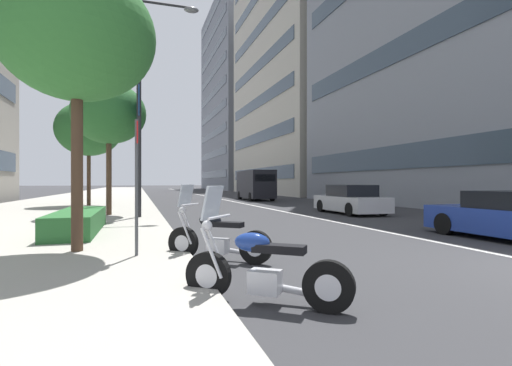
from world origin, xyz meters
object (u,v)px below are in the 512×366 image
car_mid_block_traffic (351,200)px  street_tree_mid_sidewalk (89,129)px  street_lamp_with_banners (148,88)px  motorcycle_far_end_row (216,238)px  delivery_van_ahead (255,184)px  street_tree_near_plaza_corner (77,36)px  street_tree_far_plaza (109,114)px  parking_sign_by_curb (137,174)px  motorcycle_under_tarp (262,270)px

car_mid_block_traffic → street_tree_mid_sidewalk: bearing=57.5°
street_lamp_with_banners → street_tree_mid_sidewalk: street_lamp_with_banners is taller
motorcycle_far_end_row → delivery_van_ahead: (23.60, -8.18, 0.91)m
street_lamp_with_banners → motorcycle_far_end_row: bearing=-172.8°
street_tree_near_plaza_corner → street_tree_far_plaza: size_ratio=1.00×
parking_sign_by_curb → street_tree_near_plaza_corner: street_tree_near_plaza_corner is taller
street_tree_near_plaza_corner → street_tree_far_plaza: bearing=0.1°
motorcycle_under_tarp → street_tree_mid_sidewalk: (19.83, 4.23, 4.24)m
street_tree_far_plaza → delivery_van_ahead: bearing=-37.9°
street_lamp_with_banners → street_tree_mid_sidewalk: (8.80, 3.15, -0.57)m
motorcycle_far_end_row → street_tree_far_plaza: size_ratio=0.32×
motorcycle_under_tarp → parking_sign_by_curb: bearing=-25.7°
motorcycle_far_end_row → street_tree_near_plaza_corner: 4.85m
delivery_van_ahead → street_tree_far_plaza: bearing=144.0°
parking_sign_by_curb → street_tree_far_plaza: street_tree_far_plaza is taller
delivery_van_ahead → street_lamp_with_banners: (-15.26, 9.23, 3.90)m
car_mid_block_traffic → street_tree_mid_sidewalk: (8.29, 12.60, 4.03)m
delivery_van_ahead → car_mid_block_traffic: bearing=-177.3°
motorcycle_under_tarp → street_lamp_with_banners: street_lamp_with_banners is taller
motorcycle_under_tarp → street_tree_far_plaza: size_ratio=0.32×
motorcycle_far_end_row → street_tree_near_plaza_corner: street_tree_near_plaza_corner is taller
car_mid_block_traffic → street_tree_near_plaza_corner: (-7.79, 10.97, 3.76)m
motorcycle_under_tarp → street_lamp_with_banners: bearing=-46.9°
car_mid_block_traffic → parking_sign_by_curb: size_ratio=1.71×
car_mid_block_traffic → motorcycle_far_end_row: bearing=137.4°
parking_sign_by_curb → street_lamp_with_banners: size_ratio=0.29×
motorcycle_far_end_row → street_tree_near_plaza_corner: bearing=15.7°
parking_sign_by_curb → street_tree_mid_sidewalk: (16.91, 2.76, 3.01)m
motorcycle_under_tarp → street_tree_near_plaza_corner: bearing=-17.8°
motorcycle_far_end_row → street_lamp_with_banners: street_lamp_with_banners is taller
motorcycle_far_end_row → parking_sign_by_curb: (0.23, 1.45, 1.23)m
car_mid_block_traffic → parking_sign_by_curb: 13.12m
street_tree_far_plaza → motorcycle_far_end_row: bearing=-165.2°
motorcycle_far_end_row → delivery_van_ahead: bearing=-70.9°
motorcycle_under_tarp → street_tree_near_plaza_corner: (3.75, 2.60, 3.97)m
car_mid_block_traffic → delivery_van_ahead: (14.75, 0.22, 0.71)m
motorcycle_under_tarp → street_tree_far_plaza: bearing=-40.7°
street_tree_near_plaza_corner → parking_sign_by_curb: bearing=-126.6°
motorcycle_far_end_row → street_tree_mid_sidewalk: bearing=-38.0°
car_mid_block_traffic → delivery_van_ahead: bearing=1.7°
street_tree_far_plaza → street_tree_mid_sidewalk: bearing=12.4°
delivery_van_ahead → street_lamp_with_banners: bearing=150.7°
motorcycle_far_end_row → street_tree_far_plaza: (9.77, 2.59, 3.96)m
parking_sign_by_curb → street_tree_far_plaza: 9.99m
motorcycle_far_end_row → car_mid_block_traffic: (8.85, -8.39, 0.20)m
motorcycle_far_end_row → street_tree_mid_sidewalk: (17.14, 4.21, 4.24)m
parking_sign_by_curb → street_tree_mid_sidewalk: street_tree_mid_sidewalk is taller
motorcycle_under_tarp → street_tree_far_plaza: 13.33m
street_tree_near_plaza_corner → street_tree_far_plaza: (8.71, 0.01, -0.01)m
street_tree_far_plaza → street_tree_mid_sidewalk: (7.37, 1.62, 0.28)m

